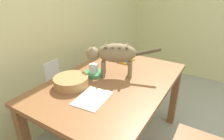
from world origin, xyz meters
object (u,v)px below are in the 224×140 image
at_px(dining_table, 112,89).
at_px(book_stack, 126,59).
at_px(cat, 113,54).
at_px(coffee_mug, 94,68).
at_px(saucer_bowl, 94,73).
at_px(magazine, 92,98).
at_px(wicker_basket, 71,82).

bearing_deg(dining_table, book_stack, 13.03).
bearing_deg(cat, coffee_mug, 89.02).
distance_m(saucer_bowl, book_stack, 0.47).
xyz_separation_m(cat, magazine, (-0.41, -0.07, -0.21)).
distance_m(cat, saucer_bowl, 0.27).
bearing_deg(book_stack, magazine, -170.26).
height_order(cat, coffee_mug, cat).
height_order(magazine, wicker_basket, wicker_basket).
relative_size(saucer_bowl, book_stack, 0.88).
bearing_deg(wicker_basket, magazine, -102.68).
bearing_deg(cat, wicker_basket, 123.45).
height_order(dining_table, magazine, magazine).
bearing_deg(wicker_basket, coffee_mug, -6.28).
height_order(saucer_bowl, wicker_basket, wicker_basket).
distance_m(saucer_bowl, wicker_basket, 0.27).
bearing_deg(coffee_mug, dining_table, -91.85).
bearing_deg(saucer_bowl, cat, -61.97).
height_order(dining_table, saucer_bowl, saucer_bowl).
distance_m(cat, wicker_basket, 0.43).
bearing_deg(book_stack, cat, -169.92).
relative_size(dining_table, wicker_basket, 4.95).
xyz_separation_m(saucer_bowl, magazine, (-0.32, -0.23, -0.01)).
height_order(saucer_bowl, magazine, saucer_bowl).
xyz_separation_m(dining_table, cat, (0.09, 0.04, 0.29)).
bearing_deg(magazine, saucer_bowl, 29.60).
xyz_separation_m(saucer_bowl, coffee_mug, (0.00, 0.00, 0.05)).
xyz_separation_m(coffee_mug, wicker_basket, (-0.27, 0.03, -0.03)).
height_order(cat, wicker_basket, cat).
height_order(coffee_mug, book_stack, coffee_mug).
bearing_deg(cat, dining_table, 176.65).
bearing_deg(magazine, book_stack, 4.02).
xyz_separation_m(dining_table, coffee_mug, (0.01, 0.20, 0.15)).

